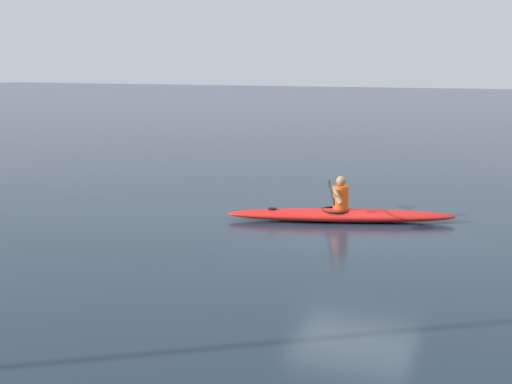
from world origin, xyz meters
name	(u,v)px	position (x,y,z in m)	size (l,w,h in m)	color
ground_plane	(356,231)	(0.00, 0.00, 0.00)	(160.00, 160.00, 0.00)	#1E2D3D
kayak	(340,215)	(0.54, -0.71, 0.14)	(4.89, 2.25, 0.27)	red
kayaker	(340,195)	(0.56, -0.70, 0.58)	(0.83, 2.35, 0.73)	#E04C14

